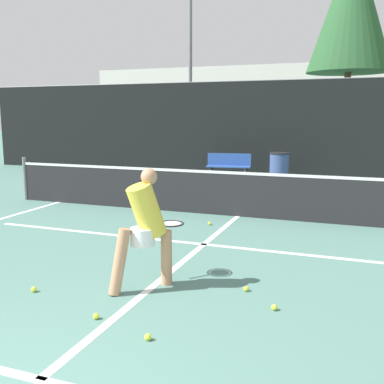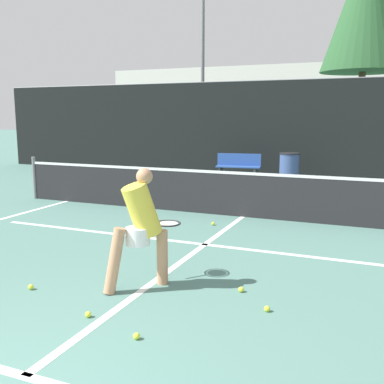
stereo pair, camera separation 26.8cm
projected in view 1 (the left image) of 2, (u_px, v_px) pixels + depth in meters
court_baseline_near at (40, 380)px, 3.61m from camera, size 11.00×0.10×0.01m
court_service_line at (204, 244)px, 7.40m from camera, size 8.25×0.10×0.01m
court_center_mark at (183, 261)px, 6.53m from camera, size 0.10×6.33×0.01m
net at (238, 192)px, 9.37m from camera, size 11.09×0.09×1.07m
fence_back at (286, 130)px, 14.99m from camera, size 24.00×0.06×3.27m
player_practicing at (146, 225)px, 5.40m from camera, size 0.72×1.17×1.49m
tennis_ball_scattered_0 at (34, 289)px, 5.40m from camera, size 0.07×0.07×0.07m
tennis_ball_scattered_1 at (148, 337)px, 4.24m from camera, size 0.07×0.07×0.07m
tennis_ball_scattered_2 at (96, 316)px, 4.68m from camera, size 0.07×0.07×0.07m
tennis_ball_scattered_3 at (210, 223)px, 8.70m from camera, size 0.07×0.07×0.07m
tennis_ball_scattered_6 at (274, 307)px, 4.90m from camera, size 0.07×0.07×0.07m
tennis_ball_scattered_7 at (246, 289)px, 5.42m from camera, size 0.07×0.07×0.07m
courtside_bench at (229, 166)px, 14.80m from camera, size 1.48×0.58×0.86m
trash_bin at (279, 167)px, 14.17m from camera, size 0.63×0.63×0.95m
parked_car at (364, 152)px, 17.84m from camera, size 1.72×4.39×1.54m
floodlight_mast at (190, 31)px, 19.38m from camera, size 1.10×0.24×9.03m
tree_mid at (352, 5)px, 18.56m from camera, size 3.50×3.50×9.34m
building_far at (327, 105)px, 32.20m from camera, size 36.00×2.40×5.72m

